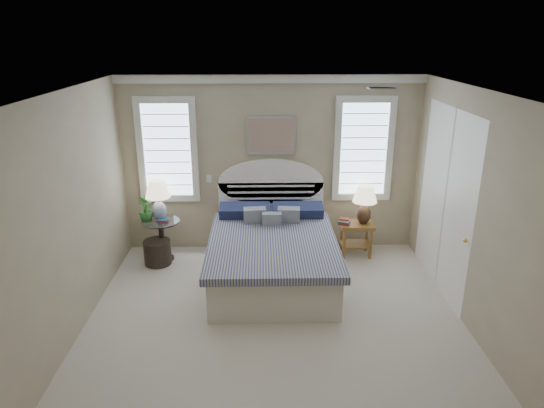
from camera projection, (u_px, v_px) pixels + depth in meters
The scene contains 21 objects.
floor at pixel (276, 337), 5.49m from camera, with size 4.50×5.00×0.01m, color beige.
ceiling at pixel (276, 96), 4.59m from camera, with size 4.50×5.00×0.01m, color white.
wall_back at pixel (271, 165), 7.40m from camera, with size 4.50×0.02×2.70m, color tan.
wall_left at pixel (58, 229), 4.99m from camera, with size 0.02×5.00×2.70m, color tan.
wall_right at pixel (489, 225), 5.09m from camera, with size 0.02×5.00×2.70m, color tan.
crown_molding at pixel (271, 79), 6.93m from camera, with size 4.50×0.08×0.12m, color silver.
hvac_vent at pixel (382, 88), 5.38m from camera, with size 0.30×0.20×0.02m, color #B2B2B2.
switch_plate at pixel (209, 179), 7.43m from camera, with size 0.08×0.01×0.12m, color silver.
window_left at pixel (168, 150), 7.26m from camera, with size 0.90×0.06×1.60m, color silver.
window_right at pixel (363, 149), 7.33m from camera, with size 0.90×0.06×1.60m, color silver.
painting at pixel (271, 135), 7.20m from camera, with size 0.74×0.04×0.58m, color silver.
closet_door at pixel (445, 201), 6.27m from camera, with size 0.02×1.80×2.40m, color white.
bed at pixel (272, 252), 6.74m from camera, with size 1.72×2.28×1.47m.
side_table_left at pixel (162, 236), 7.26m from camera, with size 0.56×0.56×0.63m.
nightstand_right at pixel (356, 232), 7.42m from camera, with size 0.50×0.40×0.53m.
floor_pot at pixel (158, 252), 7.20m from camera, with size 0.40×0.40×0.37m, color black.
lamp_left at pixel (158, 196), 7.12m from camera, with size 0.49×0.49×0.60m.
lamp_right at pixel (365, 200), 7.25m from camera, with size 0.46×0.46×0.59m.
potted_plant at pixel (146, 209), 7.11m from camera, with size 0.21×0.21×0.37m, color #28652C.
books_left at pixel (163, 221), 7.12m from camera, with size 0.18×0.14×0.04m.
books_right at pixel (344, 222), 7.30m from camera, with size 0.21×0.18×0.10m.
Camera 1 is at (-0.15, -4.67, 3.26)m, focal length 32.00 mm.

